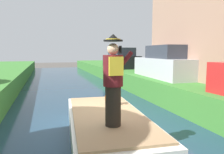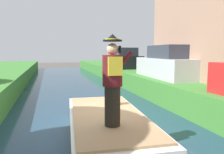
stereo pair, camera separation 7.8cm
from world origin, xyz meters
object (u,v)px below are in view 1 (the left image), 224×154
parrot_plush (111,96)px  parked_car_silver (167,64)px  person_pirate (113,81)px  boat (107,125)px  parked_car_dark (121,59)px

parrot_plush → parked_car_silver: size_ratio=0.14×
parrot_plush → person_pirate: bearing=-105.8°
boat → parked_car_dark: parked_car_dark is taller
parrot_plush → boat: bearing=-113.9°
person_pirate → parked_car_silver: bearing=36.0°
boat → parked_car_dark: (4.10, 10.50, 1.24)m
parked_car_silver → boat: bearing=-136.0°
boat → parked_car_silver: 5.83m
boat → person_pirate: 1.52m
person_pirate → parrot_plush: (0.47, 1.64, -0.68)m
boat → parked_car_dark: bearing=68.7°
boat → person_pirate: size_ratio=2.34×
person_pirate → parked_car_silver: (4.22, 4.84, 0.00)m
parked_car_dark → person_pirate: bearing=-110.4°
boat → parked_car_silver: bearing=44.0°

